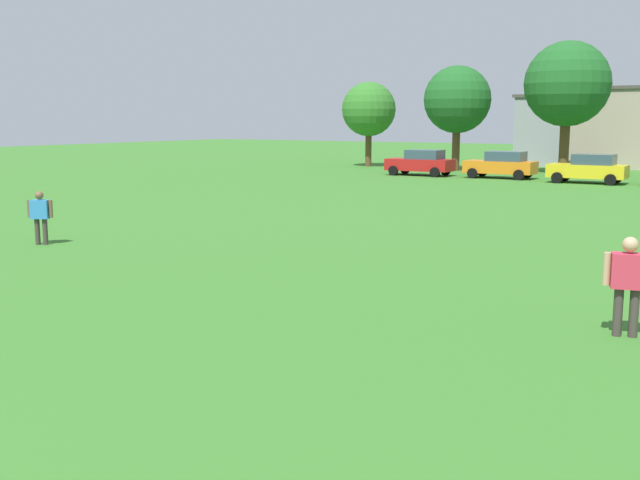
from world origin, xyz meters
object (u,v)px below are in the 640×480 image
Objects in this scene: tree_far_left at (369,109)px; tree_left at (457,100)px; adult_bystander at (628,278)px; parked_car_red_0 at (421,162)px; tree_center_left at (567,84)px; parked_car_yellow_2 at (589,168)px; bystander_near_trees at (40,213)px; parked_car_orange_1 at (502,165)px.

tree_left is at bearing -7.81° from tree_far_left.
adult_bystander is 36.93m from parked_car_red_0.
parked_car_yellow_2 is at bearing -65.90° from tree_center_left.
parked_car_yellow_2 is 0.66× the size of tree_far_left.
tree_left reaches higher than adult_bystander.
parked_car_red_0 is (-1.75, 31.14, -0.08)m from bystander_near_trees.
tree_left reaches higher than parked_car_orange_1.
parked_car_yellow_2 is (-7.37, 31.66, -0.16)m from adult_bystander.
bystander_near_trees is 0.21× the size of tree_left.
parked_car_red_0 is at bearing -2.86° from parked_car_yellow_2.
tree_left is (7.63, -1.05, 0.61)m from tree_far_left.
adult_bystander is 0.26× the size of tree_far_left.
tree_center_left is (2.27, 6.17, 5.09)m from parked_car_orange_1.
parked_car_orange_1 is at bearing -46.14° from tree_left.
tree_center_left is (15.01, -0.20, 1.55)m from tree_far_left.
bystander_near_trees is 0.24× the size of tree_far_left.
parked_car_yellow_2 is at bearing -30.68° from tree_left.
tree_center_left is at bearing 6.53° from tree_left.
adult_bystander is 42.15m from tree_left.
tree_far_left is (-18.20, 7.32, 3.54)m from parked_car_yellow_2.
bystander_near_trees is at bearing 93.21° from parked_car_red_0.
parked_car_orange_1 is 8.31m from tree_center_left.
tree_center_left is at bearing -110.15° from parked_car_orange_1.
parked_car_orange_1 is 0.49× the size of tree_center_left.
parked_car_orange_1 is at bearing 54.47° from bystander_near_trees.
tree_center_left is at bearing -138.88° from parked_car_red_0.
bystander_near_trees is 0.18× the size of tree_center_left.
adult_bystander is 35.04m from parked_car_orange_1.
parked_car_red_0 is 10.70m from tree_far_left.
tree_left is (-1.59, 36.88, 4.07)m from bystander_near_trees.
tree_far_left reaches higher than adult_bystander.
tree_left is (-10.57, 6.27, 4.15)m from parked_car_yellow_2.
tree_center_left reaches higher than parked_car_red_0.
tree_far_left reaches higher than parked_car_yellow_2.
parked_car_orange_1 is at bearing -110.15° from tree_center_left.
tree_left is (0.15, 5.74, 4.15)m from parked_car_red_0.
tree_center_left reaches higher than parked_car_orange_1.
parked_car_orange_1 reaches higher than bystander_near_trees.
bystander_near_trees is at bearing -87.53° from tree_left.
parked_car_red_0 is at bearing 4.42° from parked_car_orange_1.
tree_center_left reaches higher than tree_far_left.
tree_left is (-17.94, 37.93, 3.99)m from adult_bystander.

